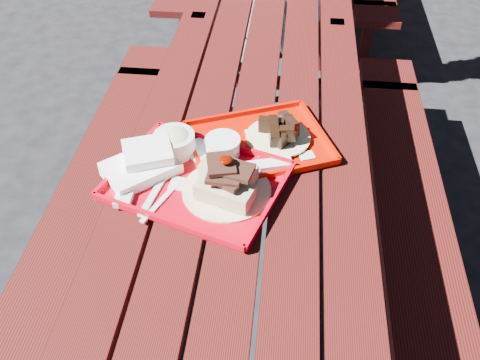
{
  "coord_description": "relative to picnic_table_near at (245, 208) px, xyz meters",
  "views": [
    {
      "loc": [
        0.11,
        -1.2,
        1.8
      ],
      "look_at": [
        0.0,
        -0.15,
        0.82
      ],
      "focal_mm": 40.0,
      "sensor_mm": 36.0,
      "label": 1
    }
  ],
  "objects": [
    {
      "name": "ground",
      "position": [
        0.0,
        0.0,
        -0.56
      ],
      "size": [
        60.0,
        60.0,
        0.0
      ],
      "primitive_type": "plane",
      "color": "black",
      "rests_on": "ground"
    },
    {
      "name": "picnic_table_near",
      "position": [
        0.0,
        0.0,
        0.0
      ],
      "size": [
        1.41,
        2.4,
        0.75
      ],
      "color": "#470D0D",
      "rests_on": "ground"
    },
    {
      "name": "near_tray",
      "position": [
        -0.12,
        -0.09,
        0.23
      ],
      "size": [
        0.56,
        0.49,
        0.15
      ],
      "color": "#B60415",
      "rests_on": "picnic_table_near"
    },
    {
      "name": "far_tray",
      "position": [
        0.03,
        0.08,
        0.21
      ],
      "size": [
        0.5,
        0.45,
        0.07
      ],
      "color": "#B40E00",
      "rests_on": "picnic_table_near"
    },
    {
      "name": "white_cloth",
      "position": [
        -0.29,
        -0.08,
        0.22
      ],
      "size": [
        0.25,
        0.24,
        0.08
      ],
      "color": "white",
      "rests_on": "picnic_table_near"
    }
  ]
}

